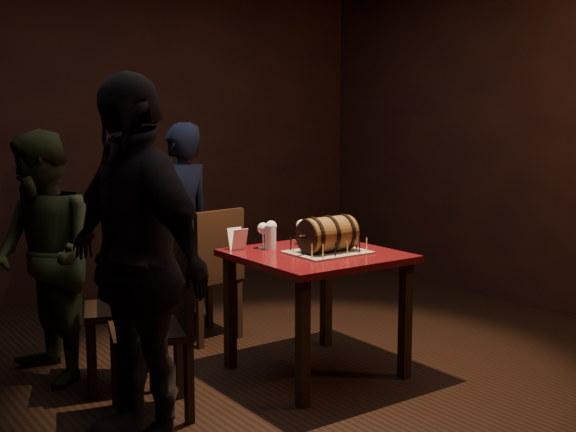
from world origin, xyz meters
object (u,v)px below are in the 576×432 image
(barrel_cake, at_px, (328,234))
(person_left_rear, at_px, (42,257))
(wine_glass_left, at_px, (263,230))
(chair_left_rear, at_px, (134,297))
(person_back, at_px, (181,225))
(chair_back, at_px, (211,267))
(pub_table, at_px, (316,270))
(wine_glass_right, at_px, (302,226))
(pint_of_ale, at_px, (270,238))
(wine_glass_mid, at_px, (271,228))
(chair_left_front, at_px, (165,317))
(person_left_front, at_px, (134,264))

(barrel_cake, xyz_separation_m, person_left_rear, (-1.42, 0.88, -0.12))
(wine_glass_left, bearing_deg, chair_left_rear, 167.95)
(barrel_cake, height_order, person_back, person_back)
(chair_back, relative_size, person_back, 0.61)
(pub_table, height_order, chair_left_rear, chair_left_rear)
(chair_back, xyz_separation_m, person_left_rear, (-1.18, -0.11, 0.22))
(wine_glass_right, height_order, pint_of_ale, wine_glass_right)
(barrel_cake, xyz_separation_m, chair_left_rear, (-1.01, 0.53, -0.34))
(wine_glass_left, xyz_separation_m, pint_of_ale, (0.01, -0.06, -0.05))
(pub_table, distance_m, pint_of_ale, 0.35)
(wine_glass_mid, bearing_deg, chair_back, 99.98)
(wine_glass_right, relative_size, chair_left_front, 0.17)
(wine_glass_mid, bearing_deg, person_back, 94.95)
(wine_glass_mid, bearing_deg, chair_left_rear, 171.59)
(chair_left_front, relative_size, person_back, 0.61)
(chair_left_front, height_order, person_left_rear, person_left_rear)
(wine_glass_mid, xyz_separation_m, wine_glass_right, (0.19, -0.07, 0.00))
(chair_left_rear, xyz_separation_m, person_left_front, (-0.32, -0.75, 0.36))
(barrel_cake, bearing_deg, pub_table, 122.57)
(pint_of_ale, height_order, chair_left_rear, chair_left_rear)
(pint_of_ale, xyz_separation_m, chair_left_rear, (-0.80, 0.23, -0.30))
(chair_back, bearing_deg, person_left_rear, -174.71)
(chair_back, bearing_deg, wine_glass_right, -66.37)
(barrel_cake, xyz_separation_m, wine_glass_mid, (-0.14, 0.40, 0.00))
(chair_back, relative_size, chair_left_rear, 1.00)
(person_left_front, bearing_deg, person_back, 138.55)
(person_left_front, bearing_deg, person_left_rear, 176.54)
(pint_of_ale, distance_m, chair_left_rear, 0.89)
(barrel_cake, height_order, pint_of_ale, barrel_cake)
(chair_left_front, bearing_deg, wine_glass_left, 21.32)
(person_back, distance_m, person_left_front, 2.02)
(barrel_cake, bearing_deg, chair_back, 103.69)
(pub_table, xyz_separation_m, chair_left_front, (-1.01, -0.02, -0.12))
(wine_glass_mid, bearing_deg, pub_table, -73.81)
(pub_table, relative_size, wine_glass_mid, 5.59)
(chair_back, height_order, person_left_front, person_left_front)
(pint_of_ale, xyz_separation_m, person_back, (-0.02, 1.16, -0.06))
(chair_left_rear, bearing_deg, pint_of_ale, -15.84)
(chair_left_rear, distance_m, chair_left_front, 0.49)
(wine_glass_right, xyz_separation_m, pint_of_ale, (-0.26, -0.03, -0.05))
(wine_glass_mid, xyz_separation_m, chair_back, (-0.10, 0.59, -0.34))
(barrel_cake, height_order, person_left_front, person_left_front)
(wine_glass_left, relative_size, chair_back, 0.17)
(pint_of_ale, height_order, chair_back, chair_back)
(chair_left_rear, bearing_deg, pub_table, -25.68)
(chair_left_front, bearing_deg, pub_table, 1.31)
(chair_left_rear, bearing_deg, barrel_cake, -27.61)
(wine_glass_right, bearing_deg, wine_glass_left, 173.13)
(person_back, bearing_deg, barrel_cake, 88.02)
(chair_back, bearing_deg, pint_of_ale, -87.32)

